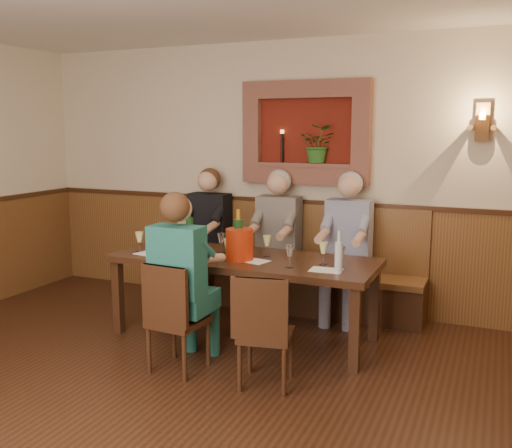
{
  "coord_description": "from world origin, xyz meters",
  "views": [
    {
      "loc": [
        2.09,
        -2.71,
        1.9
      ],
      "look_at": [
        0.1,
        1.9,
        1.05
      ],
      "focal_mm": 40.0,
      "sensor_mm": 36.0,
      "label": 1
    }
  ],
  "objects_px": {
    "dining_table": "(244,265)",
    "chair_near_left": "(177,339)",
    "person_bench_left": "(206,247)",
    "person_chair_front": "(184,295)",
    "wine_bottle_green_b": "(190,231)",
    "spittoon_bucket": "(239,244)",
    "chair_near_right": "(266,353)",
    "person_bench_mid": "(275,253)",
    "person_bench_right": "(346,259)",
    "bench": "(281,277)",
    "wine_bottle_green_a": "(238,238)",
    "water_bottle": "(339,256)"
  },
  "relations": [
    {
      "from": "dining_table",
      "to": "water_bottle",
      "type": "height_order",
      "value": "water_bottle"
    },
    {
      "from": "chair_near_left",
      "to": "water_bottle",
      "type": "relative_size",
      "value": 2.58
    },
    {
      "from": "wine_bottle_green_b",
      "to": "spittoon_bucket",
      "type": "bearing_deg",
      "value": -23.71
    },
    {
      "from": "person_bench_mid",
      "to": "spittoon_bucket",
      "type": "relative_size",
      "value": 5.35
    },
    {
      "from": "person_bench_mid",
      "to": "wine_bottle_green_b",
      "type": "xyz_separation_m",
      "value": [
        -0.64,
        -0.66,
        0.29
      ]
    },
    {
      "from": "person_bench_left",
      "to": "spittoon_bucket",
      "type": "height_order",
      "value": "person_bench_left"
    },
    {
      "from": "wine_bottle_green_a",
      "to": "water_bottle",
      "type": "height_order",
      "value": "wine_bottle_green_a"
    },
    {
      "from": "chair_near_left",
      "to": "spittoon_bucket",
      "type": "height_order",
      "value": "spittoon_bucket"
    },
    {
      "from": "chair_near_left",
      "to": "person_bench_mid",
      "type": "distance_m",
      "value": 1.77
    },
    {
      "from": "dining_table",
      "to": "person_bench_left",
      "type": "distance_m",
      "value": 1.18
    },
    {
      "from": "bench",
      "to": "person_chair_front",
      "type": "bearing_deg",
      "value": -95.6
    },
    {
      "from": "person_bench_right",
      "to": "spittoon_bucket",
      "type": "height_order",
      "value": "person_bench_right"
    },
    {
      "from": "person_bench_left",
      "to": "spittoon_bucket",
      "type": "bearing_deg",
      "value": -48.26
    },
    {
      "from": "chair_near_right",
      "to": "person_bench_mid",
      "type": "relative_size",
      "value": 0.58
    },
    {
      "from": "bench",
      "to": "spittoon_bucket",
      "type": "xyz_separation_m",
      "value": [
        0.01,
        -1.06,
        0.56
      ]
    },
    {
      "from": "chair_near_left",
      "to": "person_bench_left",
      "type": "bearing_deg",
      "value": 115.35
    },
    {
      "from": "bench",
      "to": "wine_bottle_green_b",
      "type": "bearing_deg",
      "value": -130.68
    },
    {
      "from": "dining_table",
      "to": "chair_near_left",
      "type": "height_order",
      "value": "chair_near_left"
    },
    {
      "from": "dining_table",
      "to": "person_chair_front",
      "type": "height_order",
      "value": "person_chair_front"
    },
    {
      "from": "person_bench_mid",
      "to": "person_bench_right",
      "type": "xyz_separation_m",
      "value": [
        0.75,
        -0.0,
        0.0
      ]
    },
    {
      "from": "person_chair_front",
      "to": "water_bottle",
      "type": "bearing_deg",
      "value": 26.61
    },
    {
      "from": "bench",
      "to": "chair_near_right",
      "type": "height_order",
      "value": "bench"
    },
    {
      "from": "chair_near_right",
      "to": "spittoon_bucket",
      "type": "height_order",
      "value": "spittoon_bucket"
    },
    {
      "from": "person_bench_right",
      "to": "water_bottle",
      "type": "bearing_deg",
      "value": -78.83
    },
    {
      "from": "wine_bottle_green_b",
      "to": "water_bottle",
      "type": "distance_m",
      "value": 1.64
    },
    {
      "from": "chair_near_left",
      "to": "person_bench_right",
      "type": "relative_size",
      "value": 0.6
    },
    {
      "from": "person_bench_left",
      "to": "person_chair_front",
      "type": "xyz_separation_m",
      "value": [
        0.67,
        -1.61,
        -0.02
      ]
    },
    {
      "from": "bench",
      "to": "person_bench_left",
      "type": "distance_m",
      "value": 0.89
    },
    {
      "from": "wine_bottle_green_b",
      "to": "water_bottle",
      "type": "bearing_deg",
      "value": -14.2
    },
    {
      "from": "wine_bottle_green_b",
      "to": "water_bottle",
      "type": "height_order",
      "value": "wine_bottle_green_b"
    },
    {
      "from": "dining_table",
      "to": "wine_bottle_green_b",
      "type": "bearing_deg",
      "value": 164.69
    },
    {
      "from": "dining_table",
      "to": "person_bench_mid",
      "type": "bearing_deg",
      "value": 91.29
    },
    {
      "from": "person_bench_right",
      "to": "wine_bottle_green_a",
      "type": "distance_m",
      "value": 1.22
    },
    {
      "from": "person_bench_right",
      "to": "person_chair_front",
      "type": "xyz_separation_m",
      "value": [
        -0.9,
        -1.61,
        -0.03
      ]
    },
    {
      "from": "person_bench_mid",
      "to": "spittoon_bucket",
      "type": "xyz_separation_m",
      "value": [
        0.03,
        -0.95,
        0.27
      ]
    },
    {
      "from": "bench",
      "to": "dining_table",
      "type": "bearing_deg",
      "value": -90.0
    },
    {
      "from": "person_bench_left",
      "to": "person_bench_right",
      "type": "height_order",
      "value": "person_bench_right"
    },
    {
      "from": "chair_near_right",
      "to": "person_bench_mid",
      "type": "distance_m",
      "value": 1.83
    },
    {
      "from": "person_bench_right",
      "to": "water_bottle",
      "type": "distance_m",
      "value": 1.11
    },
    {
      "from": "chair_near_right",
      "to": "wine_bottle_green_b",
      "type": "height_order",
      "value": "wine_bottle_green_b"
    },
    {
      "from": "person_chair_front",
      "to": "water_bottle",
      "type": "xyz_separation_m",
      "value": [
        1.11,
        0.55,
        0.3
      ]
    },
    {
      "from": "wine_bottle_green_b",
      "to": "person_bench_left",
      "type": "bearing_deg",
      "value": 105.28
    },
    {
      "from": "person_bench_mid",
      "to": "person_bench_right",
      "type": "relative_size",
      "value": 1.0
    },
    {
      "from": "dining_table",
      "to": "water_bottle",
      "type": "relative_size",
      "value": 7.01
    },
    {
      "from": "person_bench_left",
      "to": "person_bench_right",
      "type": "bearing_deg",
      "value": -0.01
    },
    {
      "from": "chair_near_left",
      "to": "person_bench_right",
      "type": "height_order",
      "value": "person_bench_right"
    },
    {
      "from": "bench",
      "to": "person_bench_right",
      "type": "bearing_deg",
      "value": -8.39
    },
    {
      "from": "spittoon_bucket",
      "to": "wine_bottle_green_a",
      "type": "xyz_separation_m",
      "value": [
        -0.03,
        0.04,
        0.05
      ]
    },
    {
      "from": "bench",
      "to": "water_bottle",
      "type": "height_order",
      "value": "bench"
    },
    {
      "from": "person_bench_left",
      "to": "chair_near_right",
      "type": "bearing_deg",
      "value": -50.35
    }
  ]
}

